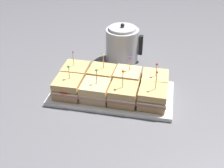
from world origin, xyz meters
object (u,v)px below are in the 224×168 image
(sandwich_front_far_left, at_px, (68,87))
(sandwich_front_center_left, at_px, (95,91))
(sandwich_back_far_left, at_px, (76,73))
(kettle_steel, at_px, (122,44))
(sandwich_front_far_right, at_px, (153,97))
(sandwich_back_center_right, at_px, (127,79))
(sandwich_back_center_left, at_px, (102,76))
(serving_platter, at_px, (112,93))
(sandwich_back_far_right, at_px, (155,82))
(sandwich_front_center_right, at_px, (123,94))

(sandwich_front_far_left, bearing_deg, sandwich_front_center_left, 0.18)
(sandwich_back_far_left, bearing_deg, kettle_steel, 58.77)
(sandwich_front_far_right, bearing_deg, sandwich_back_center_right, 135.97)
(sandwich_front_center_left, bearing_deg, sandwich_back_far_left, 135.85)
(sandwich_front_center_left, relative_size, kettle_steel, 0.69)
(sandwich_back_center_left, distance_m, kettle_steel, 0.28)
(serving_platter, distance_m, sandwich_front_far_left, 0.19)
(sandwich_back_far_right, bearing_deg, sandwich_back_center_right, -178.68)
(serving_platter, relative_size, kettle_steel, 2.57)
(sandwich_front_far_left, relative_size, sandwich_back_far_right, 1.03)
(sandwich_front_far_right, height_order, sandwich_back_center_right, sandwich_front_far_right)
(sandwich_back_far_left, xyz_separation_m, sandwich_back_center_right, (0.24, -0.00, 0.00))
(serving_platter, distance_m, sandwich_back_far_right, 0.19)
(sandwich_front_far_left, relative_size, sandwich_back_far_left, 0.94)
(sandwich_front_far_left, relative_size, sandwich_front_far_right, 0.87)
(serving_platter, bearing_deg, sandwich_front_center_left, -134.46)
(sandwich_front_center_left, bearing_deg, sandwich_front_center_right, -0.43)
(sandwich_front_center_left, relative_size, sandwich_back_center_right, 0.99)
(serving_platter, bearing_deg, sandwich_back_far_right, 18.67)
(sandwich_front_far_right, bearing_deg, kettle_steel, 116.04)
(sandwich_back_far_left, xyz_separation_m, kettle_steel, (0.17, 0.27, 0.03))
(sandwich_front_far_left, xyz_separation_m, kettle_steel, (0.16, 0.39, 0.03))
(sandwich_back_center_left, relative_size, sandwich_back_far_right, 1.09)
(sandwich_back_center_left, bearing_deg, sandwich_front_center_left, -90.30)
(sandwich_front_center_right, relative_size, sandwich_back_center_left, 1.06)
(sandwich_front_far_right, bearing_deg, sandwich_front_far_left, -179.90)
(sandwich_front_center_left, xyz_separation_m, sandwich_back_center_right, (0.12, 0.12, 0.00))
(sandwich_back_far_left, bearing_deg, sandwich_front_far_right, -18.09)
(sandwich_front_center_right, height_order, sandwich_front_far_right, sandwich_front_far_right)
(kettle_steel, bearing_deg, sandwich_front_center_right, -79.57)
(sandwich_back_far_left, bearing_deg, sandwich_back_center_left, -0.10)
(sandwich_back_far_left, bearing_deg, sandwich_front_far_left, -88.77)
(sandwich_front_center_right, height_order, sandwich_back_center_left, sandwich_front_center_right)
(sandwich_front_far_left, xyz_separation_m, sandwich_front_far_right, (0.35, 0.00, -0.00))
(sandwich_back_center_right, bearing_deg, sandwich_front_far_right, -44.03)
(sandwich_front_far_right, relative_size, kettle_steel, 0.79)
(sandwich_front_center_left, distance_m, sandwich_front_center_right, 0.12)
(sandwich_front_far_left, relative_size, sandwich_back_center_right, 0.98)
(sandwich_back_far_left, bearing_deg, sandwich_front_center_left, -44.15)
(sandwich_front_center_right, relative_size, sandwich_front_far_right, 0.97)
(sandwich_front_far_right, bearing_deg, serving_platter, 161.72)
(sandwich_front_far_left, distance_m, sandwich_front_far_right, 0.35)
(sandwich_back_far_left, height_order, sandwich_back_center_left, sandwich_back_far_left)
(serving_platter, relative_size, sandwich_front_center_right, 3.36)
(sandwich_front_far_left, xyz_separation_m, sandwich_back_far_left, (-0.00, 0.12, -0.00))
(sandwich_front_far_right, bearing_deg, sandwich_back_far_left, 161.91)
(sandwich_front_center_left, xyz_separation_m, kettle_steel, (0.05, 0.39, 0.03))
(kettle_steel, bearing_deg, sandwich_back_center_left, -99.34)
(sandwich_back_far_left, bearing_deg, sandwich_back_center_right, -0.03)
(sandwich_front_center_left, distance_m, sandwich_back_center_left, 0.12)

